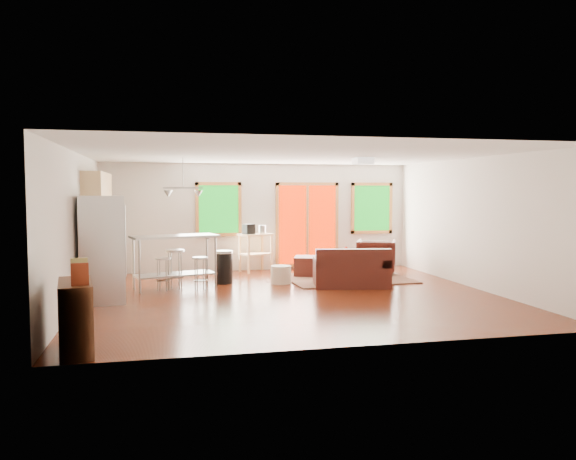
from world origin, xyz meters
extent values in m
cube|color=#3E1407|center=(0.00, 0.00, -0.01)|extent=(7.50, 7.00, 0.02)
cube|color=silver|center=(0.00, 0.00, 2.61)|extent=(7.50, 7.00, 0.02)
cube|color=beige|center=(0.00, 3.51, 1.30)|extent=(7.50, 0.02, 2.60)
cube|color=beige|center=(-3.76, 0.00, 1.30)|extent=(0.02, 7.00, 2.60)
cube|color=beige|center=(3.76, 0.00, 1.30)|extent=(0.02, 7.00, 2.60)
cube|color=beige|center=(0.00, -3.51, 1.30)|extent=(7.50, 0.02, 2.60)
cube|color=#0B560F|center=(-1.00, 3.46, 1.50)|extent=(0.94, 0.02, 1.14)
cube|color=#AF6B31|center=(-1.00, 3.46, 2.11)|extent=(1.10, 0.05, 0.08)
cube|color=#AF6B31|center=(-1.00, 3.46, 0.89)|extent=(1.10, 0.05, 0.08)
cube|color=#AF6B31|center=(-1.51, 3.46, 1.50)|extent=(0.08, 0.05, 1.30)
cube|color=#AF6B31|center=(-0.49, 3.46, 1.50)|extent=(0.08, 0.05, 1.30)
cube|color=#B21900|center=(1.20, 3.46, 1.10)|extent=(1.44, 0.02, 1.94)
cube|color=#AF6B31|center=(1.20, 3.46, 2.11)|extent=(1.60, 0.05, 0.08)
cube|color=#AF6B31|center=(1.20, 3.46, 0.09)|extent=(1.60, 0.05, 0.08)
cube|color=#AF6B31|center=(0.44, 3.46, 1.10)|extent=(0.08, 0.05, 2.10)
cube|color=#AF6B31|center=(1.96, 3.46, 1.10)|extent=(0.08, 0.05, 2.10)
cube|color=#AF6B31|center=(1.20, 3.46, 1.10)|extent=(0.08, 0.05, 1.94)
cube|color=#0B560F|center=(2.90, 3.46, 1.50)|extent=(0.94, 0.02, 1.14)
cube|color=#AF6B31|center=(2.90, 3.46, 2.11)|extent=(1.10, 0.05, 0.08)
cube|color=#AF6B31|center=(2.90, 3.46, 0.89)|extent=(1.10, 0.05, 0.08)
cube|color=#AF6B31|center=(2.39, 3.46, 1.50)|extent=(0.08, 0.05, 1.30)
cube|color=#AF6B31|center=(3.41, 3.46, 1.50)|extent=(0.08, 0.05, 1.30)
cube|color=#54633C|center=(1.62, 1.65, 0.01)|extent=(2.73, 2.15, 0.03)
cube|color=black|center=(1.41, 0.73, 0.21)|extent=(1.63, 1.11, 0.42)
cube|color=black|center=(1.35, 0.41, 0.61)|extent=(1.51, 0.47, 0.38)
cube|color=black|center=(0.77, 0.85, 0.50)|extent=(0.35, 0.87, 0.16)
cube|color=black|center=(2.05, 0.61, 0.50)|extent=(0.35, 0.87, 0.16)
cube|color=black|center=(1.10, 0.84, 0.48)|extent=(0.71, 0.65, 0.12)
cube|color=black|center=(1.74, 0.72, 0.48)|extent=(0.71, 0.65, 0.12)
cube|color=#3E1F10|center=(1.68, 1.76, 0.34)|extent=(1.02, 0.80, 0.04)
cube|color=#3E1F10|center=(1.26, 1.69, 0.16)|extent=(0.07, 0.07, 0.32)
cube|color=#3E1F10|center=(1.98, 1.45, 0.16)|extent=(0.07, 0.07, 0.32)
cube|color=#3E1F10|center=(1.39, 2.07, 0.16)|extent=(0.07, 0.07, 0.32)
cube|color=#3E1F10|center=(2.10, 1.83, 0.16)|extent=(0.07, 0.07, 0.32)
imported|color=black|center=(2.54, 2.20, 0.45)|extent=(1.13, 1.10, 0.89)
cube|color=black|center=(0.94, 2.27, 0.22)|extent=(0.84, 0.84, 0.44)
cylinder|color=beige|center=(0.09, 1.38, 0.19)|extent=(0.46, 0.46, 0.37)
imported|color=silver|center=(1.71, 1.91, 0.48)|extent=(0.19, 0.20, 0.17)
sphere|color=#A81603|center=(1.74, 1.92, 0.62)|extent=(0.07, 0.07, 0.06)
sphere|color=#A81603|center=(1.68, 1.90, 0.64)|extent=(0.07, 0.07, 0.06)
sphere|color=#A81603|center=(1.71, 1.95, 0.66)|extent=(0.07, 0.07, 0.06)
imported|color=maroon|center=(2.01, 1.72, 0.56)|extent=(0.24, 0.06, 0.32)
cube|color=#DDB175|center=(-3.45, 1.70, 0.45)|extent=(0.60, 2.20, 0.90)
cube|color=black|center=(-3.45, 1.70, 0.92)|extent=(0.64, 2.24, 0.04)
cube|color=#DDB175|center=(-3.57, 1.70, 1.95)|extent=(0.36, 2.20, 0.70)
cylinder|color=#B7BABC|center=(-3.45, 1.20, 1.03)|extent=(0.12, 0.12, 0.18)
cube|color=black|center=(-3.45, 2.10, 1.04)|extent=(0.22, 0.18, 0.20)
cube|color=#B7BABC|center=(-3.35, 0.09, 0.93)|extent=(0.82, 0.80, 1.86)
cube|color=gray|center=(-2.99, 0.13, 0.93)|extent=(0.10, 0.68, 1.81)
cylinder|color=gray|center=(-2.95, -0.10, 1.08)|extent=(0.03, 0.03, 1.24)
cylinder|color=gray|center=(-3.00, 0.35, 1.08)|extent=(0.03, 0.03, 1.24)
cube|color=#B7BABC|center=(-2.09, 1.28, 1.04)|extent=(1.79, 1.08, 0.04)
cube|color=gray|center=(-2.09, 1.28, 0.28)|extent=(1.66, 0.97, 0.03)
cylinder|color=gray|center=(-2.75, 0.83, 0.51)|extent=(0.05, 0.05, 1.02)
cylinder|color=gray|center=(-1.29, 1.22, 0.51)|extent=(0.05, 0.05, 1.02)
cylinder|color=gray|center=(-2.89, 1.33, 0.51)|extent=(0.05, 0.05, 1.02)
cylinder|color=gray|center=(-1.42, 1.72, 0.51)|extent=(0.05, 0.05, 1.02)
imported|color=silver|center=(-1.40, 1.51, 1.01)|extent=(0.13, 0.11, 0.12)
cylinder|color=#B7BABC|center=(-2.32, 1.06, 0.63)|extent=(0.37, 0.37, 0.04)
cylinder|color=gray|center=(-2.23, 1.13, 0.30)|extent=(0.03, 0.03, 0.61)
cylinder|color=gray|center=(-2.39, 1.16, 0.30)|extent=(0.03, 0.03, 0.61)
cylinder|color=gray|center=(-2.42, 1.00, 0.30)|extent=(0.03, 0.03, 0.61)
cylinder|color=gray|center=(-2.26, 0.97, 0.30)|extent=(0.03, 0.03, 0.61)
cylinder|color=gray|center=(-2.32, 1.06, 0.20)|extent=(0.33, 0.33, 0.01)
cylinder|color=#B7BABC|center=(-2.09, 1.18, 0.76)|extent=(0.45, 0.45, 0.04)
cylinder|color=gray|center=(-1.97, 1.25, 0.37)|extent=(0.03, 0.03, 0.74)
cylinder|color=gray|center=(-2.16, 1.30, 0.37)|extent=(0.03, 0.03, 0.74)
cylinder|color=gray|center=(-2.21, 1.10, 0.37)|extent=(0.03, 0.03, 0.74)
cylinder|color=gray|center=(-2.01, 1.06, 0.37)|extent=(0.03, 0.03, 0.74)
cylinder|color=gray|center=(-2.09, 1.18, 0.24)|extent=(0.41, 0.41, 0.02)
cylinder|color=#B7BABC|center=(-1.61, 0.91, 0.64)|extent=(0.36, 0.36, 0.04)
cylinder|color=gray|center=(-1.55, 1.00, 0.31)|extent=(0.03, 0.03, 0.62)
cylinder|color=gray|center=(-1.71, 0.97, 0.31)|extent=(0.03, 0.03, 0.62)
cylinder|color=gray|center=(-1.68, 0.81, 0.31)|extent=(0.03, 0.03, 0.62)
cylinder|color=gray|center=(-1.51, 0.84, 0.31)|extent=(0.03, 0.03, 0.62)
cylinder|color=gray|center=(-1.61, 0.91, 0.20)|extent=(0.33, 0.33, 0.01)
cylinder|color=black|center=(-1.08, 1.66, 0.32)|extent=(0.46, 0.46, 0.64)
cylinder|color=#B7BABC|center=(-1.08, 1.66, 0.66)|extent=(0.47, 0.47, 0.05)
cube|color=#DDB175|center=(-0.15, 3.18, 0.90)|extent=(0.89, 0.75, 0.04)
cube|color=#DDB175|center=(-0.15, 3.18, 0.43)|extent=(0.84, 0.71, 0.03)
cube|color=#DDB175|center=(-0.37, 2.87, 0.45)|extent=(0.06, 0.06, 0.91)
cube|color=#DDB175|center=(0.22, 3.14, 0.45)|extent=(0.06, 0.06, 0.91)
cube|color=#DDB175|center=(-0.53, 3.23, 0.45)|extent=(0.06, 0.06, 0.91)
cube|color=#DDB175|center=(0.07, 3.49, 0.45)|extent=(0.06, 0.06, 0.91)
cube|color=black|center=(-0.33, 3.10, 1.04)|extent=(0.31, 0.29, 0.24)
cylinder|color=#B7BABC|center=(0.03, 3.26, 1.02)|extent=(0.23, 0.23, 0.19)
cube|color=#3E1F10|center=(-3.35, -3.00, 0.43)|extent=(0.52, 1.01, 0.86)
cube|color=maroon|center=(-3.25, -3.31, 0.99)|extent=(0.20, 0.08, 0.26)
cube|color=#161C4E|center=(-3.27, -3.15, 0.98)|extent=(0.20, 0.08, 0.24)
cube|color=#9D9147|center=(-3.30, -2.99, 1.00)|extent=(0.20, 0.08, 0.28)
cube|color=maroon|center=(-3.32, -2.83, 0.97)|extent=(0.20, 0.08, 0.21)
cube|color=white|center=(1.60, 0.60, 2.53)|extent=(0.35, 0.35, 0.12)
cylinder|color=gray|center=(-1.90, 1.50, 2.30)|extent=(0.02, 0.02, 0.60)
cube|color=gray|center=(-1.90, 1.50, 2.00)|extent=(0.80, 0.04, 0.03)
cone|color=#B7BABC|center=(-2.20, 1.50, 1.88)|extent=(0.18, 0.18, 0.14)
cone|color=#B7BABC|center=(-1.60, 1.50, 1.88)|extent=(0.18, 0.18, 0.14)
camera|label=1|loc=(-2.31, -10.03, 1.94)|focal=35.00mm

